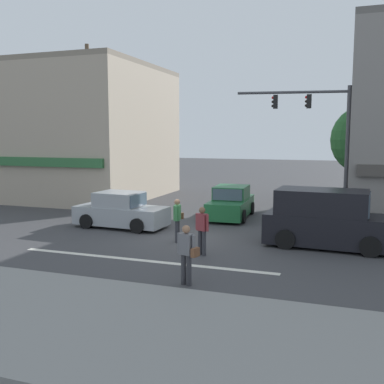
{
  "coord_description": "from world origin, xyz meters",
  "views": [
    {
      "loc": [
        6.28,
        -16.46,
        4.07
      ],
      "look_at": [
        -0.2,
        2.0,
        1.6
      ],
      "focal_mm": 42.0,
      "sensor_mm": 36.0,
      "label": 1
    }
  ],
  "objects": [
    {
      "name": "utility_pole_near_left",
      "position": [
        -7.44,
        5.38,
        4.65
      ],
      "size": [
        1.4,
        0.22,
        9.0
      ],
      "color": "brown",
      "rests_on": "ground"
    },
    {
      "name": "traffic_light_mast",
      "position": [
        5.2,
        4.14,
        4.18
      ],
      "size": [
        4.85,
        0.83,
        6.2
      ],
      "color": "#47474C",
      "rests_on": "ground"
    },
    {
      "name": "sedan_approaching_near",
      "position": [
        -3.22,
        1.07,
        0.71
      ],
      "size": [
        4.18,
        2.04,
        1.58
      ],
      "color": "#999EA3",
      "rests_on": "ground"
    },
    {
      "name": "street_tree",
      "position": [
        7.02,
        6.37,
        3.85
      ],
      "size": [
        3.32,
        3.32,
        5.53
      ],
      "color": "#4C3823",
      "rests_on": "ground"
    },
    {
      "name": "pedestrian_mid_crossing",
      "position": [
        1.65,
        -2.22,
        0.95
      ],
      "size": [
        0.53,
        0.35,
        1.67
      ],
      "color": "#333338",
      "rests_on": "ground"
    },
    {
      "name": "ground_plane",
      "position": [
        0.0,
        0.0,
        0.0
      ],
      "size": [
        120.0,
        120.0,
        0.0
      ],
      "primitive_type": "plane",
      "color": "#3D3D3F"
    },
    {
      "name": "pedestrian_far_side",
      "position": [
        0.17,
        -0.72,
        0.95
      ],
      "size": [
        0.3,
        0.69,
        1.67
      ],
      "color": "#333338",
      "rests_on": "ground"
    },
    {
      "name": "lane_marking_stripe",
      "position": [
        0.0,
        -3.5,
        0.0
      ],
      "size": [
        9.0,
        0.24,
        0.01
      ],
      "primitive_type": "cube",
      "color": "silver",
      "rests_on": "ground"
    },
    {
      "name": "sedan_parked_curbside",
      "position": [
        0.81,
        4.99,
        0.71
      ],
      "size": [
        2.03,
        4.18,
        1.58
      ],
      "color": "#1E6033",
      "rests_on": "ground"
    },
    {
      "name": "sidewalk_curb",
      "position": [
        0.0,
        -8.5,
        0.08
      ],
      "size": [
        40.0,
        5.0,
        0.16
      ],
      "primitive_type": "cube",
      "color": "gray",
      "rests_on": "ground"
    },
    {
      "name": "building_left_block",
      "position": [
        -12.6,
        9.59,
        4.27
      ],
      "size": [
        13.87,
        10.5,
        8.54
      ],
      "color": "tan",
      "rests_on": "ground"
    },
    {
      "name": "van_crossing_leftbound",
      "position": [
        5.6,
        0.4,
        1.01
      ],
      "size": [
        4.69,
        2.23,
        2.11
      ],
      "color": "black",
      "rests_on": "ground"
    },
    {
      "name": "pedestrian_foreground_with_bag",
      "position": [
        2.22,
        -5.32,
        0.95
      ],
      "size": [
        0.67,
        0.42,
        1.67
      ],
      "color": "#333338",
      "rests_on": "ground"
    }
  ]
}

